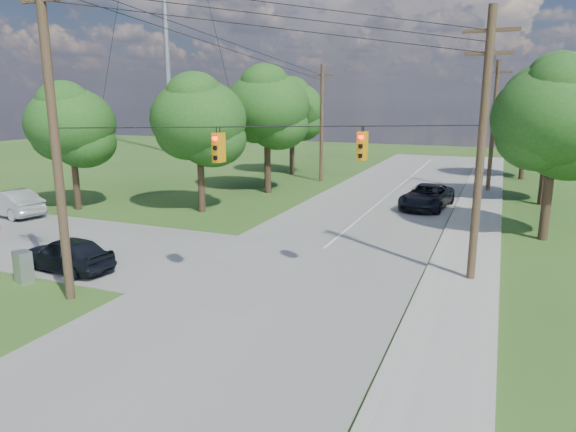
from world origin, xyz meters
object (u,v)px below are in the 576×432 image
at_px(car_main_north, 427,196).
at_px(control_cabinet, 23,267).
at_px(pole_north_e, 493,126).
at_px(pole_ne, 481,145).
at_px(pole_north_w, 322,123).
at_px(car_cross_dark, 67,254).
at_px(pole_sw, 54,127).
at_px(car_cross_silver, 11,203).

distance_m(car_main_north, control_cabinet, 24.31).
bearing_deg(pole_north_e, pole_ne, -90.00).
bearing_deg(pole_ne, pole_north_e, 90.00).
height_order(pole_north_e, car_main_north, pole_north_e).
distance_m(pole_north_e, car_main_north, 10.10).
height_order(pole_north_w, control_cabinet, pole_north_w).
distance_m(pole_north_w, car_main_north, 13.97).
bearing_deg(pole_north_e, car_cross_dark, -120.25).
bearing_deg(car_main_north, control_cabinet, -114.75).
relative_size(pole_sw, control_cabinet, 9.32).
relative_size(car_cross_dark, control_cabinet, 3.39).
xyz_separation_m(pole_ne, car_main_north, (-3.60, 13.60, -4.65)).
bearing_deg(pole_north_e, control_cabinet, -119.64).
xyz_separation_m(pole_sw, pole_north_e, (13.50, 29.60, -1.10)).
relative_size(car_main_north, control_cabinet, 4.42).
xyz_separation_m(pole_north_e, car_main_north, (-3.60, -8.40, -4.31)).
xyz_separation_m(car_main_north, control_cabinet, (-12.90, -20.60, -0.18)).
bearing_deg(pole_sw, pole_north_w, 90.77).
relative_size(pole_sw, car_cross_dark, 2.75).
relative_size(car_cross_dark, car_main_north, 0.77).
height_order(pole_ne, control_cabinet, pole_ne).
bearing_deg(car_main_north, pole_sw, -107.72).
bearing_deg(pole_ne, pole_sw, -150.62).
xyz_separation_m(pole_sw, car_cross_dark, (-2.42, 2.30, -5.45)).
bearing_deg(car_cross_silver, car_cross_dark, 70.71).
bearing_deg(car_cross_silver, pole_north_e, 138.39).
distance_m(pole_north_e, control_cabinet, 33.67).
xyz_separation_m(car_cross_dark, control_cabinet, (-0.58, -1.70, -0.13)).
bearing_deg(pole_sw, pole_north_e, 65.48).
height_order(pole_north_w, car_cross_silver, pole_north_w).
height_order(pole_ne, car_cross_silver, pole_ne).
xyz_separation_m(pole_ne, control_cabinet, (-16.50, -7.00, -4.82)).
bearing_deg(pole_sw, pole_ne, 29.38).
bearing_deg(pole_ne, car_cross_dark, -161.59).
xyz_separation_m(pole_north_e, car_cross_silver, (-27.17, -20.70, -4.27)).
bearing_deg(car_cross_dark, car_main_north, 152.37).
relative_size(pole_north_e, car_main_north, 1.76).
relative_size(pole_north_e, car_cross_silver, 2.00).
bearing_deg(car_cross_silver, pole_ne, 98.36).
bearing_deg(car_main_north, car_cross_dark, -115.79).
relative_size(car_cross_silver, control_cabinet, 3.88).
distance_m(pole_north_e, car_cross_silver, 34.43).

